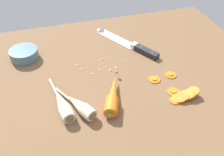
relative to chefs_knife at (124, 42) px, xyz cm
name	(u,v)px	position (x,y,z in cm)	size (l,w,h in cm)	color
ground_plane	(110,82)	(-12.05, -21.07, -2.65)	(120.00, 90.00, 4.00)	brown
chefs_knife	(124,42)	(0.00, 0.00, 0.00)	(20.15, 31.81, 4.18)	silver
whole_carrot	(113,95)	(-14.39, -32.12, 1.45)	(10.47, 20.91, 4.20)	orange
parsnip_front	(80,106)	(-25.66, -33.69, 1.33)	(11.03, 17.59, 4.00)	beige
parsnip_mid_left	(62,104)	(-30.71, -31.37, 1.33)	(6.32, 21.48, 4.00)	beige
carrot_slice_stack	(184,96)	(8.17, -38.09, 0.45)	(10.63, 4.61, 3.23)	orange
carrot_slice_stray_near	(171,75)	(9.47, -25.94, -0.29)	(4.05, 4.05, 0.70)	orange
carrot_slice_stray_mid	(154,79)	(2.73, -26.70, -0.29)	(4.18, 4.18, 0.70)	orange
carrot_slice_stray_far	(174,92)	(6.31, -34.55, -0.29)	(4.32, 4.32, 0.70)	orange
prep_bowl	(24,54)	(-41.31, 0.18, 1.50)	(11.00, 11.00, 4.00)	slate
mince_crumbs	(101,66)	(-13.57, -13.53, -0.29)	(18.85, 8.93, 0.88)	beige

